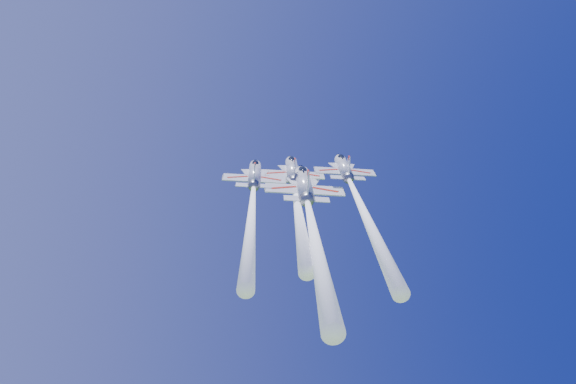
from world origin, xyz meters
TOP-DOWN VIEW (x-y plane):
  - jet_lead at (-3.85, -6.95)m, footprint 21.94×31.75m
  - jet_left at (-11.93, -8.26)m, footprint 21.53×31.23m
  - jet_right at (-0.57, -15.79)m, footprint 23.14×33.72m
  - jet_slot at (-8.37, -15.63)m, footprint 24.03×34.70m

SIDE VIEW (x-z plane):
  - jet_slot at x=-8.37m, z-range 63.56..98.43m
  - jet_left at x=-11.93m, z-range 67.72..99.55m
  - jet_right at x=-0.57m, z-range 66.94..101.80m
  - jet_lead at x=-3.85m, z-range 69.98..102.08m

